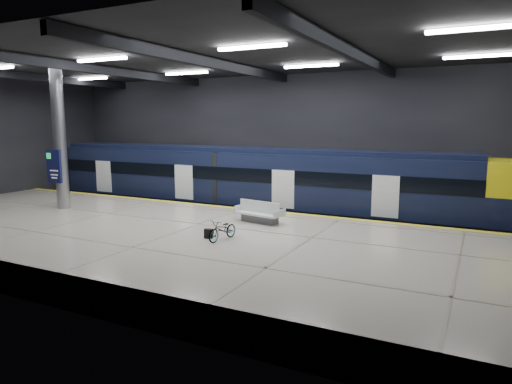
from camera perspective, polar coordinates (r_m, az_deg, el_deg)
The scene contains 10 objects.
ground at distance 20.32m, azimuth -5.51°, elevation -6.45°, with size 30.00×30.00×0.00m, color black.
room_shell at distance 19.62m, azimuth -5.76°, elevation 9.90°, with size 30.10×16.10×8.05m.
platform at distance 18.18m, azimuth -9.76°, elevation -6.56°, with size 30.00×11.00×1.10m, color #BAAD9D.
safety_strip at distance 22.38m, azimuth -1.80°, elevation -2.09°, with size 30.00×0.40×0.01m, color gold.
rails at distance 24.98m, azimuth 1.23°, elevation -3.34°, with size 30.00×1.52×0.16m.
train at distance 24.47m, azimuth 2.12°, elevation 1.11°, with size 29.40×2.84×3.79m.
bench at distance 19.28m, azimuth 0.46°, elevation -2.88°, with size 2.20×1.22×0.92m.
bicycle at distance 16.46m, azimuth -4.19°, elevation -4.72°, with size 0.51×1.47×0.77m, color #99999E.
pannier_bag at distance 16.81m, azimuth -5.94°, elevation -5.19°, with size 0.30×0.18×0.35m, color black.
info_column at distance 24.18m, azimuth -23.39°, elevation 6.02°, with size 0.90×0.78×6.90m.
Camera 1 is at (10.51, -16.55, 5.31)m, focal length 32.00 mm.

